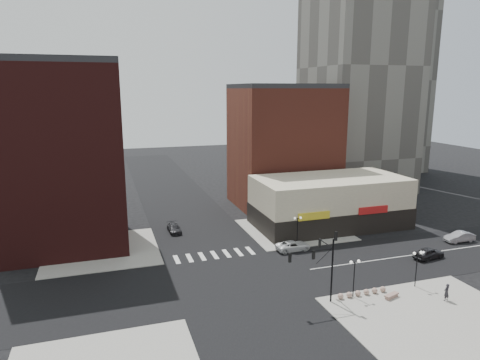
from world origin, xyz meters
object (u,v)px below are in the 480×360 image
dark_sedan_north (174,228)px  stone_bench (392,296)px  dark_sedan_east (429,253)px  white_suv (293,246)px  pedestrian (447,292)px  street_lamp_se_b (417,260)px  traffic_signal (323,258)px  silver_sedan (460,237)px  street_lamp_ne (298,224)px  street_lamp_se_a (355,269)px

dark_sedan_north → stone_bench: (18.48, -28.70, -0.28)m
dark_sedan_east → white_suv: bearing=54.9°
dark_sedan_east → pedestrian: (-6.62, -10.12, 0.31)m
street_lamp_se_b → stone_bench: street_lamp_se_b is taller
traffic_signal → dark_sedan_north: traffic_signal is taller
dark_sedan_north → silver_sedan: bearing=-25.0°
traffic_signal → white_suv: traffic_signal is taller
street_lamp_ne → stone_bench: (2.78, -17.47, -2.94)m
street_lamp_se_a → dark_sedan_east: (15.45, 6.40, -2.53)m
silver_sedan → pedestrian: pedestrian is taller
traffic_signal → street_lamp_se_a: traffic_signal is taller
white_suv → dark_sedan_north: size_ratio=1.12×
traffic_signal → pedestrian: size_ratio=4.11×
white_suv → dark_sedan_north: white_suv is taller
street_lamp_ne → dark_sedan_north: street_lamp_ne is taller
street_lamp_ne → street_lamp_se_a: bearing=-93.6°
stone_bench → pedestrian: bearing=-42.2°
dark_sedan_north → pedestrian: 38.89m
traffic_signal → dark_sedan_north: (-10.94, 27.07, -4.33)m
white_suv → pedestrian: 20.40m
dark_sedan_north → street_lamp_se_a: bearing=-63.1°
street_lamp_se_a → street_lamp_se_b: bearing=0.0°
white_suv → street_lamp_se_b: bearing=-151.5°
dark_sedan_north → stone_bench: size_ratio=2.24×
pedestrian → stone_bench: size_ratio=0.97×
silver_sedan → pedestrian: size_ratio=2.37×
street_lamp_se_a → street_lamp_ne: same height
traffic_signal → stone_bench: 8.99m
street_lamp_ne → silver_sedan: size_ratio=0.93×
street_lamp_ne → dark_sedan_north: bearing=144.4°
dark_sedan_north → pedestrian: (23.54, -30.96, 0.43)m
traffic_signal → silver_sedan: 30.12m
street_lamp_se_b → stone_bench: bearing=-160.8°
street_lamp_se_b → street_lamp_ne: bearing=113.6°
street_lamp_se_a → stone_bench: street_lamp_se_a is taller
street_lamp_se_a → dark_sedan_east: bearing=22.5°
street_lamp_se_b → dark_sedan_north: bearing=129.8°
street_lamp_se_b → dark_sedan_east: bearing=40.6°
street_lamp_ne → silver_sedan: (23.31, -5.79, -2.55)m
dark_sedan_north → traffic_signal: bearing=-69.4°
traffic_signal → street_lamp_se_b: traffic_signal is taller
street_lamp_se_a → white_suv: 14.74m
white_suv → dark_sedan_east: dark_sedan_east is taller
street_lamp_se_a → silver_sedan: street_lamp_se_a is taller
street_lamp_se_b → dark_sedan_north: 35.56m
traffic_signal → dark_sedan_north: size_ratio=1.78×
street_lamp_se_a → dark_sedan_north: size_ratio=0.95×
pedestrian → street_lamp_se_b: bearing=-87.3°
white_suv → silver_sedan: silver_sedan is taller
dark_sedan_east → pedestrian: bearing=138.9°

